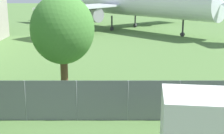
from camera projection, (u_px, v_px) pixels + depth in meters
perimeter_fence at (77, 101)px, 15.49m from camera, size 56.07×0.07×2.10m
airplane at (130, 1)px, 47.50m from camera, size 30.25×30.69×13.37m
portable_cabin at (220, 129)px, 11.75m from camera, size 4.56×2.86×2.69m
tree_behind_benches at (63, 30)px, 18.03m from camera, size 3.71×3.71×6.19m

